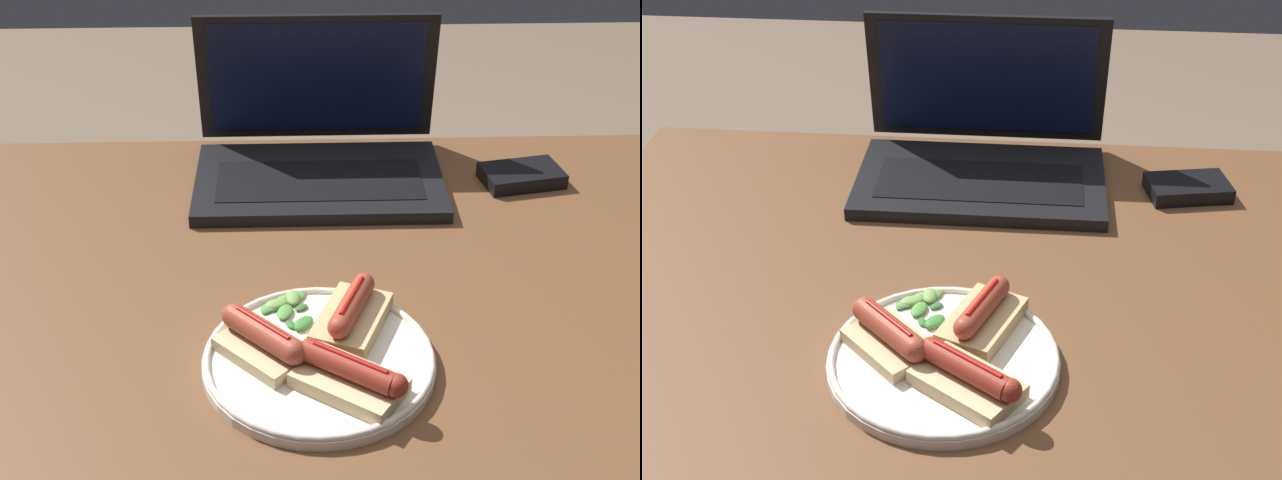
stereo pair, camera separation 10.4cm
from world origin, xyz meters
TOP-DOWN VIEW (x-y plane):
  - desk at (0.00, 0.00)m, footprint 1.09×0.74m
  - laptop at (-0.02, 0.25)m, footprint 0.35×0.24m
  - plate at (-0.03, -0.17)m, footprint 0.25×0.25m
  - sausage_toast_left at (-0.09, -0.16)m, footprint 0.11×0.11m
  - sausage_toast_middle at (0.01, -0.12)m, footprint 0.10×0.12m
  - sausage_toast_right at (0.00, -0.22)m, footprint 0.13×0.11m
  - salad_pile at (-0.06, -0.09)m, footprint 0.07×0.08m
  - external_drive at (0.27, 0.22)m, footprint 0.12×0.09m

SIDE VIEW (x-z plane):
  - desk at x=0.00m, z-range 0.28..1.01m
  - plate at x=-0.03m, z-range 0.73..0.75m
  - external_drive at x=0.27m, z-range 0.73..0.75m
  - salad_pile at x=-0.06m, z-range 0.74..0.75m
  - sausage_toast_right at x=0.00m, z-range 0.74..0.78m
  - sausage_toast_middle at x=0.01m, z-range 0.74..0.78m
  - sausage_toast_left at x=-0.09m, z-range 0.74..0.78m
  - laptop at x=-0.02m, z-range 0.66..0.88m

